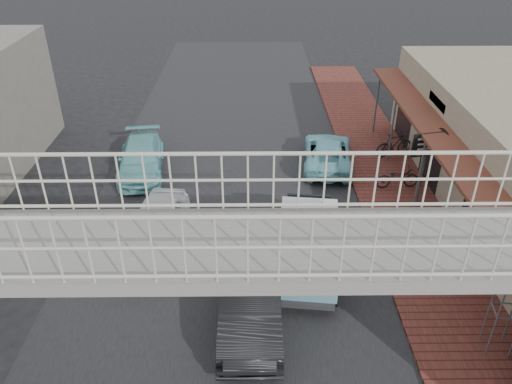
{
  "coord_description": "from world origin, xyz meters",
  "views": [
    {
      "loc": [
        0.94,
        -10.45,
        9.98
      ],
      "look_at": [
        1.08,
        3.38,
        1.8
      ],
      "focal_mm": 35.0,
      "sensor_mm": 36.0,
      "label": 1
    }
  ],
  "objects_px": {
    "white_hatchback": "(156,229)",
    "angkot_far": "(141,158)",
    "motorcycle_near": "(397,177)",
    "motorcycle_far": "(394,144)",
    "angkot_curb": "(328,153)",
    "angkot_van": "(308,242)",
    "arrow_sign": "(446,143)",
    "dark_sedan": "(250,297)"
  },
  "relations": [
    {
      "from": "white_hatchback",
      "to": "angkot_far",
      "type": "height_order",
      "value": "white_hatchback"
    },
    {
      "from": "white_hatchback",
      "to": "motorcycle_near",
      "type": "relative_size",
      "value": 2.51
    },
    {
      "from": "motorcycle_near",
      "to": "motorcycle_far",
      "type": "xyz_separation_m",
      "value": [
        0.56,
        2.8,
        0.1
      ]
    },
    {
      "from": "angkot_curb",
      "to": "angkot_van",
      "type": "bearing_deg",
      "value": 84.33
    },
    {
      "from": "white_hatchback",
      "to": "angkot_van",
      "type": "bearing_deg",
      "value": -12.2
    },
    {
      "from": "white_hatchback",
      "to": "angkot_van",
      "type": "distance_m",
      "value": 5.01
    },
    {
      "from": "angkot_curb",
      "to": "arrow_sign",
      "type": "distance_m",
      "value": 5.19
    },
    {
      "from": "angkot_far",
      "to": "motorcycle_far",
      "type": "height_order",
      "value": "angkot_far"
    },
    {
      "from": "angkot_van",
      "to": "motorcycle_near",
      "type": "relative_size",
      "value": 2.39
    },
    {
      "from": "white_hatchback",
      "to": "dark_sedan",
      "type": "xyz_separation_m",
      "value": [
        3.05,
        -3.28,
        0.03
      ]
    },
    {
      "from": "angkot_curb",
      "to": "motorcycle_near",
      "type": "distance_m",
      "value": 3.25
    },
    {
      "from": "angkot_van",
      "to": "motorcycle_far",
      "type": "relative_size",
      "value": 2.24
    },
    {
      "from": "angkot_curb",
      "to": "angkot_van",
      "type": "xyz_separation_m",
      "value": [
        -1.6,
        -7.22,
        0.62
      ]
    },
    {
      "from": "angkot_curb",
      "to": "angkot_van",
      "type": "relative_size",
      "value": 1.05
    },
    {
      "from": "motorcycle_far",
      "to": "motorcycle_near",
      "type": "bearing_deg",
      "value": 148.87
    },
    {
      "from": "angkot_curb",
      "to": "angkot_far",
      "type": "xyz_separation_m",
      "value": [
        -7.87,
        -0.52,
        0.04
      ]
    },
    {
      "from": "motorcycle_near",
      "to": "arrow_sign",
      "type": "relative_size",
      "value": 0.57
    },
    {
      "from": "motorcycle_near",
      "to": "motorcycle_far",
      "type": "bearing_deg",
      "value": -16.19
    },
    {
      "from": "angkot_far",
      "to": "motorcycle_near",
      "type": "distance_m",
      "value": 10.45
    },
    {
      "from": "white_hatchback",
      "to": "motorcycle_far",
      "type": "bearing_deg",
      "value": 38.98
    },
    {
      "from": "motorcycle_far",
      "to": "arrow_sign",
      "type": "height_order",
      "value": "arrow_sign"
    },
    {
      "from": "arrow_sign",
      "to": "angkot_curb",
      "type": "bearing_deg",
      "value": 126.6
    },
    {
      "from": "white_hatchback",
      "to": "dark_sedan",
      "type": "height_order",
      "value": "dark_sedan"
    },
    {
      "from": "white_hatchback",
      "to": "motorcycle_near",
      "type": "xyz_separation_m",
      "value": [
        8.83,
        3.68,
        -0.18
      ]
    },
    {
      "from": "white_hatchback",
      "to": "arrow_sign",
      "type": "height_order",
      "value": "arrow_sign"
    },
    {
      "from": "motorcycle_far",
      "to": "arrow_sign",
      "type": "relative_size",
      "value": 0.61
    },
    {
      "from": "angkot_far",
      "to": "angkot_curb",
      "type": "bearing_deg",
      "value": -3.01
    },
    {
      "from": "white_hatchback",
      "to": "angkot_far",
      "type": "xyz_separation_m",
      "value": [
        -1.49,
        5.28,
        -0.1
      ]
    },
    {
      "from": "white_hatchback",
      "to": "motorcycle_far",
      "type": "height_order",
      "value": "white_hatchback"
    },
    {
      "from": "angkot_van",
      "to": "motorcycle_far",
      "type": "height_order",
      "value": "angkot_van"
    },
    {
      "from": "angkot_van",
      "to": "arrow_sign",
      "type": "height_order",
      "value": "arrow_sign"
    },
    {
      "from": "dark_sedan",
      "to": "angkot_van",
      "type": "height_order",
      "value": "angkot_van"
    },
    {
      "from": "angkot_van",
      "to": "arrow_sign",
      "type": "distance_m",
      "value": 6.73
    },
    {
      "from": "angkot_far",
      "to": "motorcycle_near",
      "type": "xyz_separation_m",
      "value": [
        10.32,
        -1.6,
        -0.08
      ]
    },
    {
      "from": "dark_sedan",
      "to": "angkot_far",
      "type": "height_order",
      "value": "dark_sedan"
    },
    {
      "from": "white_hatchback",
      "to": "angkot_far",
      "type": "relative_size",
      "value": 0.98
    },
    {
      "from": "dark_sedan",
      "to": "arrow_sign",
      "type": "distance_m",
      "value": 9.28
    },
    {
      "from": "angkot_curb",
      "to": "angkot_far",
      "type": "relative_size",
      "value": 0.98
    },
    {
      "from": "dark_sedan",
      "to": "angkot_curb",
      "type": "xyz_separation_m",
      "value": [
        3.33,
        9.07,
        -0.17
      ]
    },
    {
      "from": "dark_sedan",
      "to": "angkot_far",
      "type": "distance_m",
      "value": 9.69
    },
    {
      "from": "white_hatchback",
      "to": "motorcycle_far",
      "type": "xyz_separation_m",
      "value": [
        9.39,
        6.48,
        -0.08
      ]
    },
    {
      "from": "motorcycle_near",
      "to": "white_hatchback",
      "type": "bearing_deg",
      "value": 107.66
    }
  ]
}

